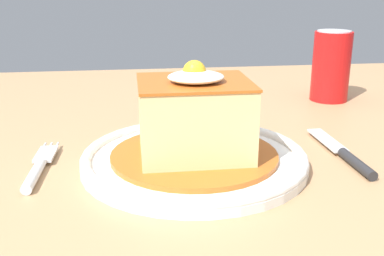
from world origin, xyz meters
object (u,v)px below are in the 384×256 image
main_plate (194,158)px  fork (38,168)px  knife (347,156)px  soda_can (331,66)px

main_plate → fork: bearing=179.7°
fork → knife: same height
soda_can → main_plate: bearing=-136.1°
soda_can → knife: bearing=-108.8°
fork → soda_can: bearing=30.4°
fork → soda_can: (0.46, 0.27, 0.06)m
main_plate → knife: 0.19m
fork → knife: 0.37m
main_plate → soda_can: 0.40m
knife → soda_can: bearing=71.2°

